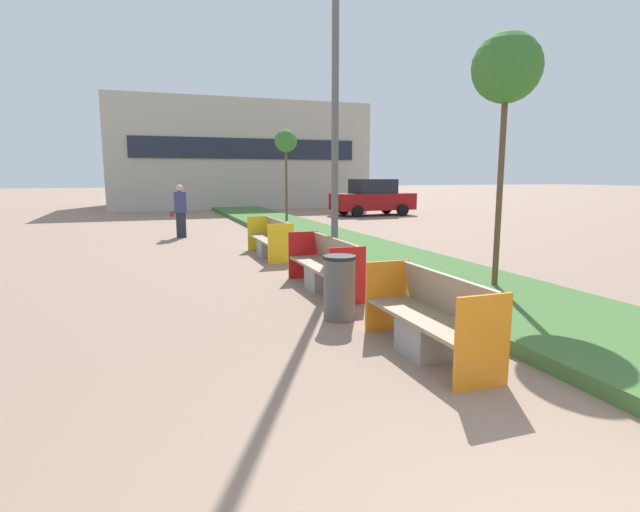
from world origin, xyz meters
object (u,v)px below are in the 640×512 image
at_px(street_lamp_post, 335,56).
at_px(parked_car_distant, 373,198).
at_px(pedestrian_walking, 180,211).
at_px(litter_bin, 339,288).
at_px(bench_red_frame, 325,269).
at_px(bench_yellow_frame, 270,242).
at_px(sapling_tree_far, 286,143).
at_px(sapling_tree_near, 507,71).
at_px(bench_orange_frame, 430,324).

distance_m(street_lamp_post, parked_car_distant, 16.31).
relative_size(street_lamp_post, pedestrian_walking, 4.51).
bearing_deg(street_lamp_post, litter_bin, -109.94).
distance_m(bench_red_frame, bench_yellow_frame, 4.05).
xyz_separation_m(bench_red_frame, pedestrian_walking, (-1.87, 8.83, 0.52)).
relative_size(bench_yellow_frame, sapling_tree_far, 0.61).
height_order(bench_yellow_frame, sapling_tree_near, sapling_tree_near).
bearing_deg(street_lamp_post, bench_orange_frame, -97.59).
bearing_deg(bench_orange_frame, bench_yellow_frame, 89.97).
bearing_deg(street_lamp_post, bench_yellow_frame, 101.64).
distance_m(bench_yellow_frame, sapling_tree_near, 6.88).
bearing_deg(bench_orange_frame, litter_bin, 104.92).
bearing_deg(parked_car_distant, street_lamp_post, -120.81).
height_order(bench_yellow_frame, street_lamp_post, street_lamp_post).
height_order(bench_red_frame, street_lamp_post, street_lamp_post).
relative_size(bench_red_frame, street_lamp_post, 0.30).
relative_size(bench_orange_frame, street_lamp_post, 0.26).
height_order(bench_orange_frame, street_lamp_post, street_lamp_post).
xyz_separation_m(street_lamp_post, pedestrian_walking, (-2.48, 7.74, -3.44)).
xyz_separation_m(pedestrian_walking, parked_car_distant, (10.05, 6.29, 0.02)).
xyz_separation_m(litter_bin, pedestrian_walking, (-1.42, 10.67, 0.42)).
distance_m(bench_yellow_frame, parked_car_distant, 13.78).
height_order(bench_orange_frame, pedestrian_walking, pedestrian_walking).
relative_size(litter_bin, sapling_tree_near, 0.21).
relative_size(litter_bin, pedestrian_walking, 0.53).
bearing_deg(litter_bin, bench_red_frame, 76.17).
relative_size(bench_orange_frame, bench_red_frame, 0.87).
relative_size(sapling_tree_far, parked_car_distant, 0.91).
bearing_deg(bench_yellow_frame, street_lamp_post, -78.36).
bearing_deg(bench_red_frame, litter_bin, -103.83).
distance_m(bench_red_frame, parked_car_distant, 17.20).
relative_size(street_lamp_post, sapling_tree_far, 2.02).
distance_m(litter_bin, pedestrian_walking, 10.77).
relative_size(bench_orange_frame, parked_car_distant, 0.48).
bearing_deg(pedestrian_walking, street_lamp_post, -72.25).
relative_size(litter_bin, street_lamp_post, 0.12).
bearing_deg(sapling_tree_near, bench_yellow_frame, 116.00).
relative_size(bench_red_frame, sapling_tree_far, 0.60).
bearing_deg(parked_car_distant, bench_orange_frame, -116.17).
bearing_deg(sapling_tree_far, bench_orange_frame, -99.76).
height_order(street_lamp_post, sapling_tree_far, street_lamp_post).
relative_size(bench_yellow_frame, sapling_tree_near, 0.55).
height_order(bench_red_frame, sapling_tree_far, sapling_tree_far).
xyz_separation_m(bench_orange_frame, parked_car_distant, (8.18, 18.63, 0.55)).
distance_m(bench_orange_frame, pedestrian_walking, 12.50).
height_order(bench_orange_frame, bench_yellow_frame, same).
xyz_separation_m(sapling_tree_far, parked_car_distant, (5.54, 3.29, -2.46)).
distance_m(bench_orange_frame, bench_red_frame, 3.51).
bearing_deg(sapling_tree_near, litter_bin, -171.24).
bearing_deg(sapling_tree_far, parked_car_distant, 30.68).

